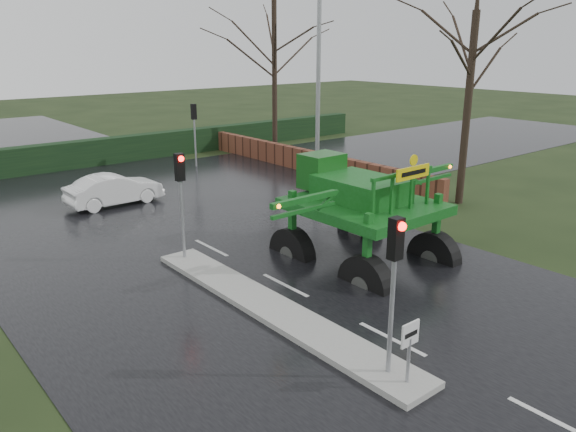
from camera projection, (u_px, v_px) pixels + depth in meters
ground at (392, 340)px, 13.28m from camera, size 140.00×140.00×0.00m
road_main at (182, 234)px, 20.66m from camera, size 14.00×80.00×0.02m
road_cross at (116, 200)px, 25.08m from camera, size 80.00×12.00×0.02m
median_island at (271, 308)px, 14.68m from camera, size 1.20×10.00×0.16m
hedge_row at (55, 157)px, 30.77m from camera, size 44.00×0.90×1.50m
brick_wall at (295, 158)px, 31.28m from camera, size 0.40×20.00×1.20m
keep_left_sign at (410, 343)px, 11.07m from camera, size 0.50×0.07×1.35m
traffic_signal_near at (395, 263)px, 10.98m from camera, size 0.26×0.33×3.52m
traffic_signal_mid at (181, 183)px, 17.25m from camera, size 0.26×0.33×3.52m
traffic_signal_far at (194, 121)px, 31.23m from camera, size 0.26×0.33×3.52m
street_light_right at (314, 60)px, 25.35m from camera, size 3.85×0.30×10.00m
tree_right_near at (470, 82)px, 23.16m from camera, size 5.60×5.60×9.64m
tree_right_far at (274, 47)px, 34.76m from camera, size 7.00×7.00×12.05m
crop_sprayer at (363, 212)px, 15.79m from camera, size 8.19×5.14×4.57m
white_sedan at (116, 205)px, 24.37m from camera, size 4.12×1.55×1.34m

